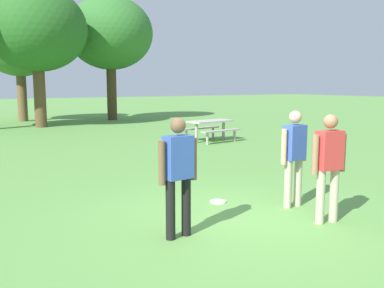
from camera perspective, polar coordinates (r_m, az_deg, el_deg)
The scene contains 9 objects.
ground_plane at distance 6.54m, azimuth 6.17°, elevation -10.38°, with size 120.00×120.00×0.00m, color #609947.
person_thrower at distance 5.60m, azimuth -1.89°, elevation -3.51°, with size 0.61×0.26×1.64m.
person_catcher at distance 7.22m, azimuth 13.74°, elevation -1.10°, with size 0.61×0.26×1.64m.
person_bystander at distance 6.52m, azimuth 18.16°, elevation -2.26°, with size 0.61×0.26×1.64m.
frisbee at distance 7.49m, azimuth 3.58°, elevation -7.84°, with size 0.29×0.29×0.03m, color white.
picnic_table_near at distance 15.24m, azimuth 2.52°, elevation 2.46°, with size 1.90×1.67×0.77m.
tree_broad_center at distance 25.53m, azimuth -22.49°, elevation 12.20°, with size 3.96×3.96×5.87m.
tree_far_right at distance 21.71m, azimuth -20.44°, elevation 14.42°, with size 4.71×4.71×6.67m.
tree_slender_mid at distance 25.08m, azimuth -11.09°, elevation 14.54°, with size 4.86×4.86×7.02m.
Camera 1 is at (-3.74, -4.95, 2.07)m, focal length 39.12 mm.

